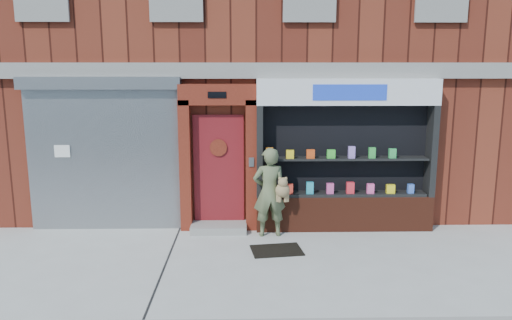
{
  "coord_description": "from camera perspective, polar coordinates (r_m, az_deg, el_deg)",
  "views": [
    {
      "loc": [
        -0.2,
        -7.79,
        3.28
      ],
      "look_at": [
        -0.03,
        1.0,
        1.58
      ],
      "focal_mm": 35.0,
      "sensor_mm": 36.0,
      "label": 1
    }
  ],
  "objects": [
    {
      "name": "ground",
      "position": [
        8.45,
        0.31,
        -11.88
      ],
      "size": [
        80.0,
        80.0,
        0.0
      ],
      "primitive_type": "plane",
      "color": "#9E9E99",
      "rests_on": "ground"
    },
    {
      "name": "pharmacy_bay",
      "position": [
        9.98,
        10.13,
        -0.24
      ],
      "size": [
        3.5,
        0.41,
        3.0
      ],
      "color": "#582314",
      "rests_on": "ground"
    },
    {
      "name": "doormat",
      "position": [
        9.04,
        2.37,
        -10.26
      ],
      "size": [
        0.97,
        0.74,
        0.02
      ],
      "primitive_type": "cube",
      "rotation": [
        0.0,
        0.0,
        0.14
      ],
      "color": "black",
      "rests_on": "ground"
    },
    {
      "name": "shutter_bay",
      "position": [
        10.23,
        -17.02,
        1.69
      ],
      "size": [
        3.1,
        0.3,
        3.04
      ],
      "color": "gray",
      "rests_on": "ground"
    },
    {
      "name": "red_door_bay",
      "position": [
        9.83,
        -4.32,
        0.24
      ],
      "size": [
        1.52,
        0.58,
        2.9
      ],
      "color": "#55180E",
      "rests_on": "ground"
    },
    {
      "name": "building",
      "position": [
        13.8,
        -0.31,
        13.94
      ],
      "size": [
        12.0,
        8.16,
        8.0
      ],
      "color": "#561D13",
      "rests_on": "ground"
    },
    {
      "name": "woman",
      "position": [
        9.55,
        1.63,
        -3.67
      ],
      "size": [
        0.72,
        0.48,
        1.73
      ],
      "color": "#586341",
      "rests_on": "ground"
    }
  ]
}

